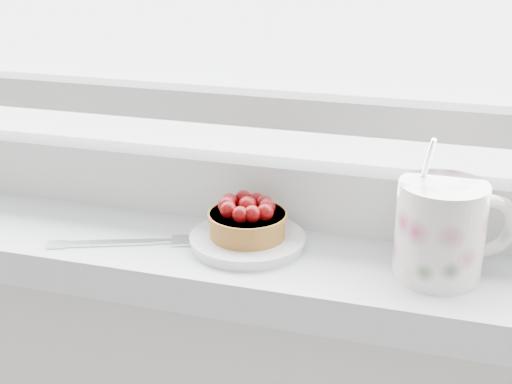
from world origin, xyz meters
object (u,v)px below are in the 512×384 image
at_px(saucer, 248,241).
at_px(fork, 138,242).
at_px(raspberry_tart, 247,219).
at_px(floral_mug, 443,228).

distance_m(saucer, fork, 0.12).
height_order(raspberry_tart, floral_mug, floral_mug).
relative_size(floral_mug, fork, 0.73).
xyz_separation_m(saucer, floral_mug, (0.20, -0.01, 0.04)).
bearing_deg(floral_mug, fork, -176.16).
height_order(saucer, raspberry_tart, raspberry_tart).
relative_size(raspberry_tart, floral_mug, 0.61).
xyz_separation_m(raspberry_tart, fork, (-0.11, -0.03, -0.03)).
bearing_deg(floral_mug, saucer, 177.67).
distance_m(raspberry_tart, floral_mug, 0.20).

